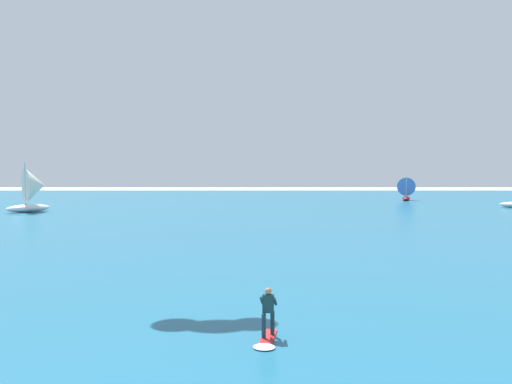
{
  "coord_description": "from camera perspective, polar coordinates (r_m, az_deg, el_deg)",
  "views": [
    {
      "loc": [
        0.22,
        -2.89,
        5.91
      ],
      "look_at": [
        0.19,
        15.17,
        4.79
      ],
      "focal_mm": 34.89,
      "sensor_mm": 36.0,
      "label": 1
    }
  ],
  "objects": [
    {
      "name": "sailboat_mid_left",
      "position": [
        78.02,
        16.97,
        0.39
      ],
      "size": [
        3.01,
        3.39,
        3.81
      ],
      "color": "maroon",
      "rests_on": "ocean"
    },
    {
      "name": "ocean",
      "position": [
        54.88,
        -0.12,
        -2.6
      ],
      "size": [
        160.0,
        90.0,
        0.1
      ],
      "primitive_type": "cube",
      "color": "#1E607F",
      "rests_on": "ground"
    },
    {
      "name": "sailboat_leading",
      "position": [
        62.83,
        -24.0,
        0.28
      ],
      "size": [
        5.07,
        4.79,
        5.64
      ],
      "color": "white",
      "rests_on": "ocean"
    },
    {
      "name": "kitesurfer",
      "position": [
        16.71,
        1.42,
        -14.62
      ],
      "size": [
        0.87,
        2.02,
        1.67
      ],
      "color": "red",
      "rests_on": "ocean"
    }
  ]
}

